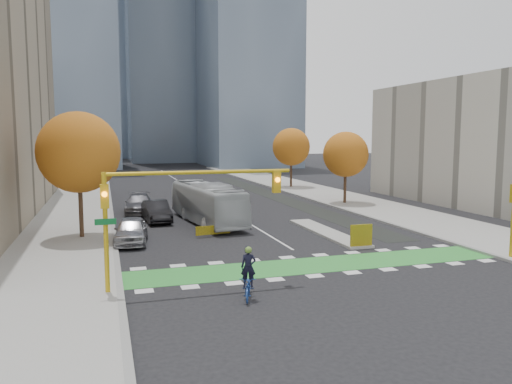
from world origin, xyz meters
TOP-DOWN VIEW (x-y plane):
  - ground at (0.00, 0.00)m, footprint 300.00×300.00m
  - sidewalk_west at (-13.50, 20.00)m, footprint 7.00×120.00m
  - sidewalk_east at (13.50, 20.00)m, footprint 7.00×120.00m
  - curb_west at (-10.00, 20.00)m, footprint 0.30×120.00m
  - curb_east at (10.00, 20.00)m, footprint 0.30×120.00m
  - bike_crossing at (0.00, 1.50)m, footprint 20.00×3.00m
  - centre_line at (0.00, 40.00)m, footprint 0.15×70.00m
  - bike_lane_paint at (7.50, 30.00)m, footprint 2.50×50.00m
  - median_island at (4.00, 9.00)m, footprint 1.60×10.00m
  - hazard_board at (4.00, 4.20)m, footprint 1.40×0.12m
  - tower_ne at (20.00, 85.00)m, footprint 18.00×24.00m
  - tower_far at (-4.00, 140.00)m, footprint 26.00×26.00m
  - tree_west at (-12.00, 12.00)m, footprint 5.20×5.20m
  - tree_east_near at (12.00, 22.00)m, footprint 4.40×4.40m
  - tree_east_far at (12.50, 38.00)m, footprint 4.80×4.80m
  - traffic_signal_west at (-7.93, -0.51)m, footprint 8.53×0.56m
  - cyclist at (-4.96, -2.66)m, footprint 1.25×2.01m
  - bus at (-3.00, 15.54)m, footprint 4.00×11.36m
  - parked_car_a at (-9.00, 9.69)m, footprint 2.48×4.98m
  - parked_car_b at (-6.69, 17.18)m, footprint 2.03×5.07m
  - parked_car_c at (-7.70, 22.18)m, footprint 2.81×5.73m

SIDE VIEW (x-z plane):
  - ground at x=0.00m, z-range 0.00..0.00m
  - centre_line at x=0.00m, z-range 0.00..0.01m
  - bike_lane_paint at x=7.50m, z-range 0.00..0.01m
  - bike_crossing at x=0.00m, z-range 0.00..0.01m
  - sidewalk_west at x=-13.50m, z-range 0.00..0.15m
  - sidewalk_east at x=13.50m, z-range 0.00..0.15m
  - curb_west at x=-10.00m, z-range -0.01..0.15m
  - curb_east at x=10.00m, z-range -0.01..0.15m
  - median_island at x=4.00m, z-range 0.00..0.16m
  - cyclist at x=-4.96m, z-range -0.36..1.82m
  - hazard_board at x=4.00m, z-range 0.15..1.45m
  - parked_car_c at x=-7.70m, z-range 0.00..1.60m
  - parked_car_a at x=-9.00m, z-range 0.00..1.63m
  - parked_car_b at x=-6.69m, z-range 0.00..1.64m
  - bus at x=-3.00m, z-range 0.00..3.10m
  - traffic_signal_west at x=-7.93m, z-range 1.43..6.63m
  - tree_east_near at x=12.00m, z-range 1.33..8.40m
  - tree_east_far at x=12.50m, z-range 1.42..9.07m
  - tree_west at x=-12.00m, z-range 1.50..9.73m
  - tower_ne at x=20.00m, z-range 0.00..60.00m
  - tower_far at x=-4.00m, z-range 0.00..80.00m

